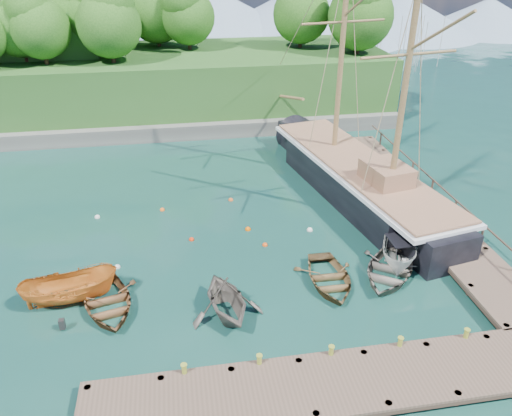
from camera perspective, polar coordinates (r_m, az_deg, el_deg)
The scene contains 25 objects.
ground at distance 25.33m, azimuth 0.63°, elevation -9.80°, with size 160.00×160.00×0.00m, color #143932.
dock_near at distance 20.85m, azimuth 9.72°, elevation -19.16°, with size 20.00×3.20×1.10m.
dock_east at distance 34.13m, azimuth 17.85°, elevation 0.48°, with size 3.20×24.00×1.10m.
bollard_0 at distance 21.35m, azimuth -8.06°, elevation -19.24°, with size 0.26×0.26×0.45m, color olive.
bollard_1 at distance 21.50m, azimuth 0.38°, elevation -18.44°, with size 0.26×0.26×0.45m, color olive.
bollard_2 at distance 22.06m, azimuth 8.44°, elevation -17.30°, with size 0.26×0.26×0.45m, color olive.
bollard_3 at distance 23.00m, azimuth 15.88°, elevation -15.96°, with size 0.26×0.26×0.45m, color olive.
bollard_4 at distance 24.28m, azimuth 22.54°, elevation -14.52°, with size 0.26×0.26×0.45m, color olive.
rowboat_0 at distance 25.50m, azimuth -16.52°, elevation -10.92°, with size 3.30×4.63×0.96m, color brown.
rowboat_1 at distance 24.19m, azimuth -3.38°, elevation -12.03°, with size 3.43×3.98×2.10m, color #5E564E.
rowboat_2 at distance 26.27m, azimuth 8.31°, elevation -8.55°, with size 3.14×4.39×0.91m, color brown.
rowboat_3 at distance 27.44m, azimuth 14.83°, elevation -7.50°, with size 3.45×4.83×1.00m, color #655E55.
motorboat_orange at distance 26.44m, azimuth -20.23°, elevation -10.02°, with size 1.74×4.62×1.79m, color orange.
cabin_boat_white at distance 28.69m, azimuth 15.89°, elevation -5.91°, with size 1.82×4.85×1.87m, color silver.
schooner at distance 34.65m, azimuth 11.61°, elevation 2.88°, with size 7.97×25.66×18.63m.
mooring_buoy_0 at distance 28.16m, azimuth -15.56°, elevation -6.58°, with size 0.34×0.34×0.34m, color silver.
mooring_buoy_1 at distance 29.70m, azimuth -7.38°, elevation -3.65°, with size 0.31×0.31×0.31m, color red.
mooring_buoy_2 at distance 30.46m, azimuth -0.93°, elevation -2.50°, with size 0.36×0.36×0.36m, color #D85600.
mooring_buoy_3 at distance 30.56m, azimuth 6.15°, elevation -2.57°, with size 0.36×0.36×0.36m, color silver.
mooring_buoy_4 at distance 33.16m, azimuth -10.66°, elevation -0.26°, with size 0.32×0.32×0.32m, color #FB6014.
mooring_buoy_5 at distance 33.87m, azimuth -2.90°, elevation 0.88°, with size 0.33×0.33×0.33m, color #D4521B.
mooring_buoy_6 at distance 33.32m, azimuth -17.67°, elevation -1.06°, with size 0.35×0.35×0.35m, color silver.
mooring_buoy_7 at distance 28.97m, azimuth 1.03°, elevation -4.30°, with size 0.31×0.31×0.31m, color #EE4A0D.
headland at distance 52.73m, azimuth -20.31°, elevation 15.77°, with size 51.00×19.31×12.90m.
distant_ridge at distance 90.59m, azimuth -4.81°, elevation 21.29°, with size 117.00×40.00×10.00m.
Camera 1 is at (-3.56, -19.53, 15.73)m, focal length 35.00 mm.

